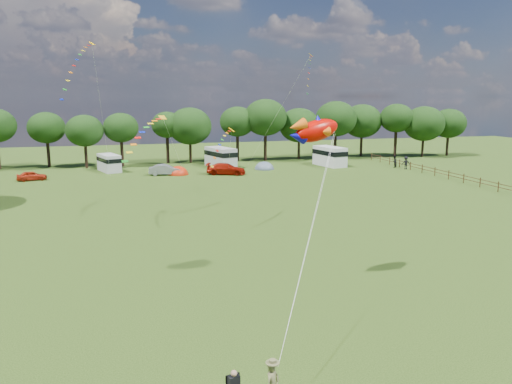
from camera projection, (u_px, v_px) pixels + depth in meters
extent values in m
plane|color=black|center=(292.00, 286.00, 28.58)|extent=(180.00, 180.00, 0.00)
cylinder|color=black|center=(48.00, 154.00, 76.50)|extent=(0.47, 0.47, 3.90)
ellipsoid|color=black|center=(46.00, 128.00, 75.74)|extent=(5.58, 5.58, 4.74)
cylinder|color=black|center=(86.00, 156.00, 75.09)|extent=(0.44, 0.44, 3.56)
ellipsoid|color=black|center=(84.00, 131.00, 74.36)|extent=(5.56, 5.56, 4.73)
cylinder|color=black|center=(122.00, 153.00, 77.31)|extent=(0.47, 0.47, 3.95)
ellipsoid|color=black|center=(121.00, 128.00, 76.56)|extent=(5.33, 5.33, 4.53)
cylinder|color=black|center=(168.00, 150.00, 80.81)|extent=(0.50, 0.50, 4.33)
ellipsoid|color=black|center=(167.00, 125.00, 80.05)|extent=(4.95, 4.95, 4.21)
cylinder|color=black|center=(190.00, 153.00, 81.39)|extent=(0.43, 0.43, 3.31)
ellipsoid|color=black|center=(190.00, 126.00, 80.58)|extent=(7.03, 7.03, 5.98)
cylinder|color=black|center=(238.00, 148.00, 83.54)|extent=(0.50, 0.50, 4.36)
ellipsoid|color=black|center=(237.00, 122.00, 82.72)|extent=(5.84, 5.84, 4.97)
cylinder|color=black|center=(265.00, 147.00, 83.86)|extent=(0.51, 0.51, 4.55)
ellipsoid|color=black|center=(265.00, 117.00, 82.93)|extent=(7.15, 7.15, 6.08)
cylinder|color=black|center=(299.00, 150.00, 86.25)|extent=(0.42, 0.42, 3.21)
ellipsoid|color=black|center=(299.00, 125.00, 85.46)|extent=(6.90, 6.90, 5.86)
cylinder|color=black|center=(335.00, 146.00, 87.19)|extent=(0.48, 0.48, 4.17)
ellipsoid|color=black|center=(336.00, 119.00, 86.29)|extent=(7.16, 7.16, 6.09)
cylinder|color=black|center=(361.00, 146.00, 90.59)|extent=(0.45, 0.45, 3.66)
ellipsoid|color=black|center=(362.00, 121.00, 89.74)|extent=(7.05, 7.05, 5.99)
cylinder|color=black|center=(395.00, 144.00, 89.50)|extent=(0.52, 0.52, 4.65)
ellipsoid|color=black|center=(397.00, 118.00, 88.64)|extent=(5.96, 5.96, 5.06)
cylinder|color=black|center=(423.00, 148.00, 89.59)|extent=(0.42, 0.42, 3.19)
ellipsoid|color=black|center=(424.00, 124.00, 88.78)|extent=(7.23, 7.23, 6.14)
cylinder|color=black|center=(447.00, 146.00, 91.31)|extent=(0.44, 0.44, 3.52)
ellipsoid|color=black|center=(449.00, 123.00, 90.54)|extent=(6.22, 6.22, 5.28)
cylinder|color=#472D19|center=(498.00, 187.00, 56.54)|extent=(0.12, 0.12, 1.20)
cylinder|color=#472D19|center=(508.00, 186.00, 55.05)|extent=(0.08, 3.00, 0.08)
cylinder|color=#472D19|center=(508.00, 190.00, 55.13)|extent=(0.08, 3.00, 0.08)
cylinder|color=#472D19|center=(480.00, 182.00, 59.39)|extent=(0.12, 0.12, 1.20)
cylinder|color=#472D19|center=(489.00, 182.00, 57.90)|extent=(0.08, 3.00, 0.08)
cylinder|color=#472D19|center=(489.00, 185.00, 57.98)|extent=(0.08, 3.00, 0.08)
cylinder|color=#472D19|center=(464.00, 178.00, 62.23)|extent=(0.12, 0.12, 1.20)
cylinder|color=#472D19|center=(472.00, 178.00, 60.74)|extent=(0.08, 3.00, 0.08)
cylinder|color=#472D19|center=(472.00, 181.00, 60.82)|extent=(0.08, 3.00, 0.08)
cylinder|color=#472D19|center=(449.00, 175.00, 65.08)|extent=(0.12, 0.12, 1.20)
cylinder|color=#472D19|center=(456.00, 174.00, 63.59)|extent=(0.08, 3.00, 0.08)
cylinder|color=#472D19|center=(456.00, 177.00, 63.66)|extent=(0.08, 3.00, 0.08)
cylinder|color=#472D19|center=(435.00, 172.00, 67.92)|extent=(0.12, 0.12, 1.20)
cylinder|color=#472D19|center=(442.00, 171.00, 66.43)|extent=(0.08, 3.00, 0.08)
cylinder|color=#472D19|center=(442.00, 174.00, 66.51)|extent=(0.08, 3.00, 0.08)
cylinder|color=#472D19|center=(422.00, 169.00, 70.77)|extent=(0.12, 0.12, 1.20)
cylinder|color=#472D19|center=(429.00, 168.00, 69.28)|extent=(0.08, 3.00, 0.08)
cylinder|color=#472D19|center=(428.00, 170.00, 69.35)|extent=(0.08, 3.00, 0.08)
cylinder|color=#472D19|center=(410.00, 166.00, 73.61)|extent=(0.12, 0.12, 1.20)
cylinder|color=#472D19|center=(416.00, 165.00, 72.12)|extent=(0.08, 3.00, 0.08)
cylinder|color=#472D19|center=(416.00, 167.00, 72.20)|extent=(0.08, 3.00, 0.08)
cylinder|color=#472D19|center=(400.00, 163.00, 76.46)|extent=(0.12, 0.12, 1.20)
cylinder|color=#472D19|center=(405.00, 162.00, 74.97)|extent=(0.08, 3.00, 0.08)
cylinder|color=#472D19|center=(405.00, 165.00, 75.04)|extent=(0.08, 3.00, 0.08)
cylinder|color=#472D19|center=(390.00, 161.00, 79.30)|extent=(0.12, 0.12, 1.20)
cylinder|color=#472D19|center=(395.00, 160.00, 77.81)|extent=(0.08, 3.00, 0.08)
cylinder|color=#472D19|center=(395.00, 162.00, 77.89)|extent=(0.08, 3.00, 0.08)
cylinder|color=#472D19|center=(380.00, 159.00, 82.15)|extent=(0.12, 0.12, 1.20)
cylinder|color=#472D19|center=(385.00, 158.00, 80.66)|extent=(0.08, 3.00, 0.08)
cylinder|color=#472D19|center=(385.00, 160.00, 80.73)|extent=(0.08, 3.00, 0.08)
cylinder|color=#472D19|center=(372.00, 156.00, 84.99)|extent=(0.12, 0.12, 1.20)
cylinder|color=#472D19|center=(376.00, 155.00, 83.50)|extent=(0.08, 3.00, 0.08)
cylinder|color=#472D19|center=(376.00, 158.00, 83.58)|extent=(0.08, 3.00, 0.08)
imported|color=#AF2811|center=(32.00, 176.00, 64.21)|extent=(3.93, 2.13, 1.24)
imported|color=gray|center=(165.00, 170.00, 68.63)|extent=(4.37, 2.19, 1.47)
imported|color=#961406|center=(226.00, 169.00, 69.14)|extent=(5.67, 3.95, 1.57)
cube|color=silver|center=(109.00, 163.00, 71.91)|extent=(3.53, 5.35, 2.47)
cube|color=black|center=(109.00, 159.00, 71.82)|extent=(3.60, 5.46, 0.59)
cylinder|color=black|center=(113.00, 170.00, 70.80)|extent=(0.74, 0.46, 0.70)
cylinder|color=black|center=(106.00, 168.00, 73.36)|extent=(0.74, 0.46, 0.70)
cube|color=#B9B9BB|center=(221.00, 157.00, 76.48)|extent=(4.20, 6.41, 2.96)
cube|color=black|center=(221.00, 153.00, 76.37)|extent=(4.29, 6.54, 0.70)
cylinder|color=black|center=(227.00, 166.00, 75.14)|extent=(0.89, 0.55, 0.83)
cylinder|color=black|center=(215.00, 163.00, 78.23)|extent=(0.89, 0.55, 0.83)
cube|color=silver|center=(330.00, 156.00, 77.69)|extent=(3.58, 6.33, 2.98)
cube|color=black|center=(330.00, 152.00, 77.57)|extent=(3.66, 6.45, 0.71)
cylinder|color=black|center=(336.00, 165.00, 76.22)|extent=(0.88, 0.46, 0.84)
cylinder|color=black|center=(323.00, 162.00, 79.55)|extent=(0.88, 0.46, 0.84)
ellipsoid|color=#B82309|center=(178.00, 174.00, 69.35)|extent=(2.79, 3.21, 2.29)
cylinder|color=#B82309|center=(178.00, 174.00, 69.35)|extent=(2.93, 2.93, 0.08)
ellipsoid|color=#4F5E6E|center=(264.00, 169.00, 74.40)|extent=(2.81, 3.23, 2.19)
cylinder|color=#4F5E6E|center=(264.00, 169.00, 74.40)|extent=(2.95, 2.95, 0.08)
cube|color=#152338|center=(333.00, 160.00, 78.26)|extent=(3.38, 3.02, 1.77)
cube|color=black|center=(233.00, 381.00, 17.62)|extent=(0.53, 0.18, 0.57)
cube|color=black|center=(234.00, 384.00, 17.42)|extent=(0.44, 0.33, 0.60)
sphere|color=tan|center=(234.00, 373.00, 17.33)|extent=(0.23, 0.23, 0.23)
ellipsoid|color=#C20800|center=(317.00, 131.00, 28.01)|extent=(3.19, 1.77, 1.74)
ellipsoid|color=#E5ED12|center=(317.00, 133.00, 28.03)|extent=(2.00, 1.09, 0.95)
cone|color=#FF630D|center=(297.00, 126.00, 27.35)|extent=(1.21, 0.98, 0.92)
cone|color=#0C07C2|center=(297.00, 136.00, 27.45)|extent=(1.21, 0.98, 0.92)
cone|color=#0C07C2|center=(318.00, 120.00, 27.94)|extent=(0.79, 0.90, 0.78)
sphere|color=white|center=(328.00, 127.00, 28.73)|extent=(0.29, 0.29, 0.29)
sphere|color=black|center=(329.00, 127.00, 28.80)|extent=(0.15, 0.15, 0.15)
cube|color=#FFB500|center=(92.00, 43.00, 49.86)|extent=(0.64, 0.67, 0.32)
cube|color=red|center=(89.00, 45.00, 49.37)|extent=(0.40, 0.51, 0.09)
cube|color=orange|center=(86.00, 47.00, 48.88)|extent=(0.40, 0.51, 0.10)
cube|color=yellow|center=(83.00, 51.00, 48.40)|extent=(0.40, 0.50, 0.11)
cube|color=#198C1E|center=(80.00, 55.00, 47.95)|extent=(0.40, 0.50, 0.12)
cube|color=#0C1EB2|center=(77.00, 60.00, 47.50)|extent=(0.39, 0.50, 0.12)
cube|color=red|center=(74.00, 66.00, 47.08)|extent=(0.39, 0.50, 0.13)
cube|color=orange|center=(71.00, 73.00, 46.66)|extent=(0.39, 0.50, 0.14)
cube|color=yellow|center=(68.00, 81.00, 46.26)|extent=(0.38, 0.49, 0.15)
cube|color=#198C1E|center=(65.00, 90.00, 45.88)|extent=(0.38, 0.49, 0.15)
cube|color=#0C1EB2|center=(62.00, 100.00, 45.51)|extent=(0.37, 0.49, 0.16)
cube|color=gold|center=(163.00, 117.00, 46.98)|extent=(0.81, 0.77, 0.39)
cube|color=red|center=(159.00, 119.00, 46.47)|extent=(0.63, 0.47, 0.11)
cube|color=orange|center=(155.00, 121.00, 45.97)|extent=(0.62, 0.47, 0.12)
cube|color=yellow|center=(150.00, 124.00, 45.48)|extent=(0.62, 0.46, 0.13)
cube|color=#198C1E|center=(146.00, 127.00, 45.01)|extent=(0.62, 0.46, 0.14)
cube|color=#0C1EB2|center=(142.00, 132.00, 44.55)|extent=(0.62, 0.46, 0.15)
cube|color=red|center=(138.00, 138.00, 44.11)|extent=(0.62, 0.45, 0.16)
cube|color=orange|center=(134.00, 145.00, 43.68)|extent=(0.61, 0.44, 0.17)
cube|color=yellow|center=(129.00, 152.00, 43.27)|extent=(0.61, 0.44, 0.18)
cube|color=#198C1E|center=(125.00, 161.00, 42.88)|extent=(0.61, 0.43, 0.19)
cube|color=#CF8C00|center=(231.00, 130.00, 43.19)|extent=(0.69, 0.74, 0.37)
cube|color=red|center=(229.00, 131.00, 42.61)|extent=(0.41, 0.59, 0.10)
cube|color=orange|center=(227.00, 133.00, 42.04)|extent=(0.40, 0.59, 0.11)
cube|color=yellow|center=(225.00, 136.00, 41.48)|extent=(0.40, 0.59, 0.12)
cube|color=#198C1E|center=(222.00, 140.00, 40.94)|extent=(0.40, 0.58, 0.13)
cube|color=#0C1EB2|center=(220.00, 145.00, 40.42)|extent=(0.39, 0.58, 0.14)
cube|color=red|center=(217.00, 151.00, 39.91)|extent=(0.39, 0.58, 0.15)
cube|color=orange|center=(215.00, 158.00, 39.41)|extent=(0.38, 0.58, 0.16)
cube|color=yellow|center=(212.00, 166.00, 38.93)|extent=(0.38, 0.58, 0.17)
imported|color=black|center=(394.00, 162.00, 75.89)|extent=(1.04, 0.96, 1.83)
imported|color=black|center=(406.00, 163.00, 74.19)|extent=(1.32, 0.78, 1.92)
cube|color=#FFCE00|center=(311.00, 55.00, 51.99)|extent=(0.65, 0.68, 0.33)
cube|color=red|center=(311.00, 56.00, 51.50)|extent=(0.40, 0.53, 0.09)
cube|color=orange|center=(310.00, 58.00, 51.01)|extent=(0.39, 0.52, 0.10)
cube|color=yellow|center=(310.00, 60.00, 50.54)|extent=(0.39, 0.52, 0.11)
cube|color=#198C1E|center=(310.00, 64.00, 50.08)|extent=(0.39, 0.52, 0.12)
cube|color=#0C1EB2|center=(309.00, 68.00, 49.63)|extent=(0.39, 0.52, 0.13)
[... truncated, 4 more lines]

